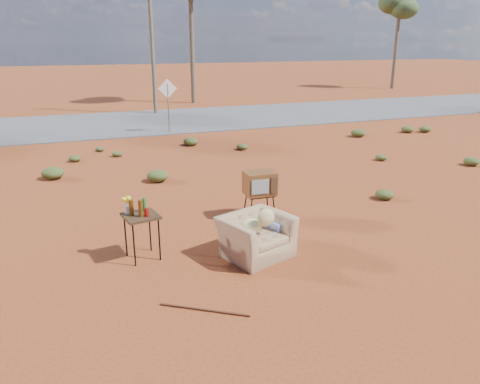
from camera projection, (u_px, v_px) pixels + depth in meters
name	position (u px, v px, depth m)	size (l,w,h in m)	color
ground	(235.00, 260.00, 8.20)	(140.00, 140.00, 0.00)	brown
highway	(123.00, 123.00, 21.53)	(140.00, 7.00, 0.04)	#565659
armchair	(259.00, 230.00, 8.29)	(1.48, 1.24, 1.00)	#9B7854
tv_unit	(260.00, 184.00, 9.93)	(0.66, 0.54, 1.02)	black
side_table	(138.00, 213.00, 8.02)	(0.66, 0.66, 1.13)	#372314
rusty_bar	(204.00, 310.00, 6.65)	(0.04, 0.04, 1.34)	#4E2114
road_sign	(168.00, 96.00, 18.91)	(0.78, 0.06, 2.19)	brown
eucalyptus_right	(400.00, 8.00, 35.10)	(3.20, 3.20, 7.10)	brown
utility_pole_center	(151.00, 30.00, 23.15)	(1.40, 0.20, 8.00)	brown
scrub_patch	(145.00, 187.00, 11.80)	(17.49, 8.07, 0.33)	#425123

